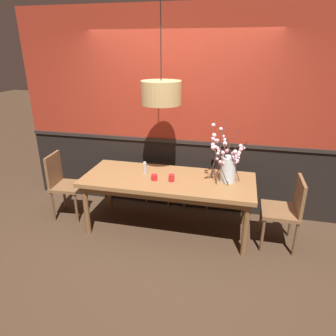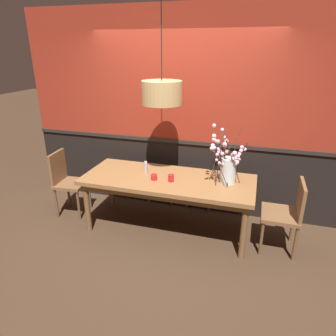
{
  "view_description": "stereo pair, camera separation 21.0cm",
  "coord_description": "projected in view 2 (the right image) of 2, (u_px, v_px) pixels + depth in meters",
  "views": [
    {
      "loc": [
        0.81,
        -3.43,
        2.28
      ],
      "look_at": [
        0.0,
        0.0,
        0.88
      ],
      "focal_mm": 32.54,
      "sensor_mm": 36.0,
      "label": 1
    },
    {
      "loc": [
        1.02,
        -3.38,
        2.28
      ],
      "look_at": [
        0.0,
        0.0,
        0.88
      ],
      "focal_mm": 32.54,
      "sensor_mm": 36.0,
      "label": 2
    }
  ],
  "objects": [
    {
      "name": "chair_head_east_end",
      "position": [
        287.0,
        211.0,
        3.52
      ],
      "size": [
        0.42,
        0.46,
        0.88
      ],
      "color": "brown",
      "rests_on": "ground"
    },
    {
      "name": "candle_holder_nearer_edge",
      "position": [
        154.0,
        177.0,
        3.78
      ],
      "size": [
        0.08,
        0.08,
        0.07
      ],
      "color": "red",
      "rests_on": "dining_table"
    },
    {
      "name": "ground_plane",
      "position": [
        168.0,
        228.0,
        4.12
      ],
      "size": [
        24.0,
        24.0,
        0.0
      ],
      "primitive_type": "plane",
      "color": "#422D1E"
    },
    {
      "name": "chair_head_west_end",
      "position": [
        66.0,
        180.0,
        4.34
      ],
      "size": [
        0.44,
        0.44,
        0.93
      ],
      "color": "brown",
      "rests_on": "ground"
    },
    {
      "name": "dining_table",
      "position": [
        168.0,
        184.0,
        3.87
      ],
      "size": [
        2.16,
        0.87,
        0.74
      ],
      "color": "olive",
      "rests_on": "ground"
    },
    {
      "name": "vase_with_blossoms",
      "position": [
        228.0,
        167.0,
        3.65
      ],
      "size": [
        0.45,
        0.55,
        0.7
      ],
      "color": "silver",
      "rests_on": "dining_table"
    },
    {
      "name": "pendant_lamp",
      "position": [
        162.0,
        93.0,
        3.57
      ],
      "size": [
        0.48,
        0.48,
        1.16
      ],
      "color": "tan"
    },
    {
      "name": "condiment_bottle",
      "position": [
        146.0,
        167.0,
        3.97
      ],
      "size": [
        0.05,
        0.05,
        0.16
      ],
      "color": "#ADADB2",
      "rests_on": "dining_table"
    },
    {
      "name": "chair_far_side_right",
      "position": [
        203.0,
        172.0,
        4.61
      ],
      "size": [
        0.43,
        0.41,
        0.9
      ],
      "color": "brown",
      "rests_on": "ground"
    },
    {
      "name": "back_wall",
      "position": [
        183.0,
        115.0,
        4.24
      ],
      "size": [
        4.65,
        0.14,
        2.81
      ],
      "color": "black",
      "rests_on": "ground"
    },
    {
      "name": "candle_holder_nearer_center",
      "position": [
        171.0,
        178.0,
        3.73
      ],
      "size": [
        0.08,
        0.08,
        0.09
      ],
      "color": "red",
      "rests_on": "dining_table"
    },
    {
      "name": "chair_far_side_left",
      "position": [
        165.0,
        167.0,
        4.78
      ],
      "size": [
        0.46,
        0.41,
        0.93
      ],
      "color": "brown",
      "rests_on": "ground"
    }
  ]
}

